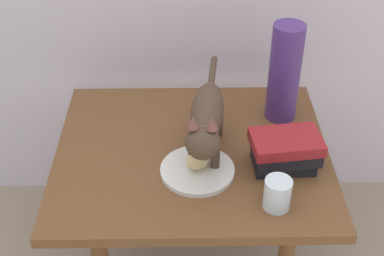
{
  "coord_description": "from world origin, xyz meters",
  "views": [
    {
      "loc": [
        -0.02,
        -1.22,
        1.52
      ],
      "look_at": [
        0.0,
        0.0,
        0.61
      ],
      "focal_mm": 50.77,
      "sensor_mm": 36.0,
      "label": 1
    }
  ],
  "objects_px": {
    "cat": "(206,119)",
    "green_vase": "(284,73)",
    "side_table": "(192,168)",
    "book_stack": "(285,151)",
    "bread_roll": "(198,159)",
    "plate": "(197,170)",
    "candle_jar": "(277,195)"
  },
  "relations": [
    {
      "from": "bread_roll",
      "to": "book_stack",
      "type": "distance_m",
      "value": 0.24
    },
    {
      "from": "side_table",
      "to": "bread_roll",
      "type": "height_order",
      "value": "bread_roll"
    },
    {
      "from": "cat",
      "to": "green_vase",
      "type": "distance_m",
      "value": 0.31
    },
    {
      "from": "cat",
      "to": "book_stack",
      "type": "xyz_separation_m",
      "value": [
        0.21,
        -0.05,
        -0.08
      ]
    },
    {
      "from": "plate",
      "to": "book_stack",
      "type": "distance_m",
      "value": 0.25
    },
    {
      "from": "cat",
      "to": "candle_jar",
      "type": "bearing_deg",
      "value": -49.22
    },
    {
      "from": "side_table",
      "to": "green_vase",
      "type": "bearing_deg",
      "value": 31.23
    },
    {
      "from": "side_table",
      "to": "candle_jar",
      "type": "xyz_separation_m",
      "value": [
        0.21,
        -0.23,
        0.11
      ]
    },
    {
      "from": "side_table",
      "to": "book_stack",
      "type": "bearing_deg",
      "value": -16.68
    },
    {
      "from": "side_table",
      "to": "cat",
      "type": "xyz_separation_m",
      "value": [
        0.04,
        -0.03,
        0.2
      ]
    },
    {
      "from": "cat",
      "to": "book_stack",
      "type": "distance_m",
      "value": 0.23
    },
    {
      "from": "plate",
      "to": "cat",
      "type": "distance_m",
      "value": 0.14
    },
    {
      "from": "plate",
      "to": "green_vase",
      "type": "relative_size",
      "value": 0.66
    },
    {
      "from": "cat",
      "to": "book_stack",
      "type": "height_order",
      "value": "cat"
    },
    {
      "from": "bread_roll",
      "to": "green_vase",
      "type": "distance_m",
      "value": 0.38
    },
    {
      "from": "cat",
      "to": "candle_jar",
      "type": "distance_m",
      "value": 0.28
    },
    {
      "from": "bread_roll",
      "to": "cat",
      "type": "distance_m",
      "value": 0.11
    },
    {
      "from": "candle_jar",
      "to": "side_table",
      "type": "bearing_deg",
      "value": 132.52
    },
    {
      "from": "plate",
      "to": "book_stack",
      "type": "xyz_separation_m",
      "value": [
        0.24,
        0.02,
        0.05
      ]
    },
    {
      "from": "book_stack",
      "to": "candle_jar",
      "type": "relative_size",
      "value": 2.35
    },
    {
      "from": "cat",
      "to": "plate",
      "type": "bearing_deg",
      "value": -111.05
    },
    {
      "from": "bread_roll",
      "to": "green_vase",
      "type": "xyz_separation_m",
      "value": [
        0.26,
        0.25,
        0.12
      ]
    },
    {
      "from": "green_vase",
      "to": "candle_jar",
      "type": "bearing_deg",
      "value": -99.65
    },
    {
      "from": "side_table",
      "to": "candle_jar",
      "type": "relative_size",
      "value": 9.24
    },
    {
      "from": "bread_roll",
      "to": "cat",
      "type": "height_order",
      "value": "cat"
    },
    {
      "from": "book_stack",
      "to": "cat",
      "type": "bearing_deg",
      "value": 168.01
    },
    {
      "from": "book_stack",
      "to": "green_vase",
      "type": "bearing_deg",
      "value": 84.15
    },
    {
      "from": "bread_roll",
      "to": "book_stack",
      "type": "relative_size",
      "value": 0.4
    },
    {
      "from": "plate",
      "to": "cat",
      "type": "relative_size",
      "value": 0.43
    },
    {
      "from": "side_table",
      "to": "plate",
      "type": "relative_size",
      "value": 3.84
    },
    {
      "from": "green_vase",
      "to": "cat",
      "type": "bearing_deg",
      "value": -140.28
    },
    {
      "from": "bread_roll",
      "to": "plate",
      "type": "bearing_deg",
      "value": -101.89
    }
  ]
}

